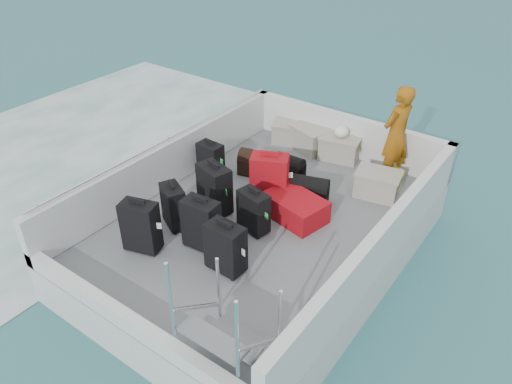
% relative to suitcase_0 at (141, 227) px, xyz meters
% --- Properties ---
extents(ground, '(160.00, 160.00, 0.00)m').
position_rel_suitcase_0_xyz_m(ground, '(0.87, 1.42, -0.97)').
color(ground, '#1D5B65').
rests_on(ground, ground).
extents(wake_foam, '(10.00, 10.00, 0.00)m').
position_rel_suitcase_0_xyz_m(wake_foam, '(-3.93, 1.42, -0.97)').
color(wake_foam, white).
rests_on(wake_foam, ground).
extents(ferry_hull, '(3.60, 5.00, 0.60)m').
position_rel_suitcase_0_xyz_m(ferry_hull, '(0.87, 1.42, -0.67)').
color(ferry_hull, silver).
rests_on(ferry_hull, ground).
extents(deck, '(3.30, 4.70, 0.02)m').
position_rel_suitcase_0_xyz_m(deck, '(0.87, 1.42, -0.36)').
color(deck, slate).
rests_on(deck, ferry_hull).
extents(deck_fittings, '(3.60, 5.00, 0.90)m').
position_rel_suitcase_0_xyz_m(deck_fittings, '(1.21, 1.10, 0.02)').
color(deck_fittings, silver).
rests_on(deck_fittings, deck).
extents(suitcase_0, '(0.51, 0.38, 0.70)m').
position_rel_suitcase_0_xyz_m(suitcase_0, '(0.00, 0.00, 0.00)').
color(suitcase_0, black).
rests_on(suitcase_0, deck).
extents(suitcase_1, '(0.47, 0.39, 0.61)m').
position_rel_suitcase_0_xyz_m(suitcase_1, '(-0.03, 0.61, -0.04)').
color(suitcase_1, black).
rests_on(suitcase_1, deck).
extents(suitcase_2, '(0.41, 0.26, 0.57)m').
position_rel_suitcase_0_xyz_m(suitcase_2, '(-0.48, 1.90, -0.06)').
color(suitcase_2, black).
rests_on(suitcase_2, deck).
extents(suitcase_3, '(0.48, 0.30, 0.70)m').
position_rel_suitcase_0_xyz_m(suitcase_3, '(0.58, 0.49, -0.00)').
color(suitcase_3, black).
rests_on(suitcase_3, deck).
extents(suitcase_4, '(0.54, 0.40, 0.72)m').
position_rel_suitcase_0_xyz_m(suitcase_4, '(0.19, 1.21, 0.01)').
color(suitcase_4, black).
rests_on(suitcase_4, deck).
extents(suitcase_5, '(0.62, 0.52, 0.73)m').
position_rel_suitcase_0_xyz_m(suitcase_5, '(0.65, 1.89, 0.02)').
color(suitcase_5, '#B90E16').
rests_on(suitcase_5, deck).
extents(suitcase_6, '(0.48, 0.29, 0.65)m').
position_rel_suitcase_0_xyz_m(suitcase_6, '(1.10, 0.33, -0.03)').
color(suitcase_6, black).
rests_on(suitcase_6, deck).
extents(suitcase_7, '(0.47, 0.33, 0.60)m').
position_rel_suitcase_0_xyz_m(suitcase_7, '(0.90, 1.16, -0.05)').
color(suitcase_7, black).
rests_on(suitcase_7, deck).
extents(suitcase_8, '(0.94, 0.72, 0.33)m').
position_rel_suitcase_0_xyz_m(suitcase_8, '(1.20, 1.73, -0.18)').
color(suitcase_8, '#B90E16').
rests_on(suitcase_8, deck).
extents(duffel_0, '(0.57, 0.42, 0.32)m').
position_rel_suitcase_0_xyz_m(duffel_0, '(0.05, 2.37, -0.19)').
color(duffel_0, black).
rests_on(duffel_0, deck).
extents(duffel_1, '(0.46, 0.31, 0.32)m').
position_rel_suitcase_0_xyz_m(duffel_1, '(0.57, 2.55, -0.19)').
color(duffel_1, black).
rests_on(duffel_1, deck).
extents(duffel_2, '(0.60, 0.45, 0.32)m').
position_rel_suitcase_0_xyz_m(duffel_2, '(1.16, 2.19, -0.19)').
color(duffel_2, black).
rests_on(duffel_2, deck).
extents(crate_0, '(0.68, 0.57, 0.35)m').
position_rel_suitcase_0_xyz_m(crate_0, '(-0.11, 3.62, -0.18)').
color(crate_0, '#ADAA97').
rests_on(crate_0, deck).
extents(crate_1, '(0.74, 0.62, 0.38)m').
position_rel_suitcase_0_xyz_m(crate_1, '(0.31, 3.62, -0.16)').
color(crate_1, '#ADAA97').
rests_on(crate_1, deck).
extents(crate_2, '(0.70, 0.55, 0.38)m').
position_rel_suitcase_0_xyz_m(crate_2, '(0.89, 3.62, -0.16)').
color(crate_2, '#ADAA97').
rests_on(crate_2, deck).
extents(crate_3, '(0.68, 0.53, 0.37)m').
position_rel_suitcase_0_xyz_m(crate_3, '(1.88, 2.93, -0.17)').
color(crate_3, '#ADAA97').
rests_on(crate_3, deck).
extents(yellow_bag, '(0.28, 0.26, 0.22)m').
position_rel_suitcase_0_xyz_m(yellow_bag, '(1.93, 3.52, -0.24)').
color(yellow_bag, yellow).
rests_on(yellow_bag, deck).
extents(white_bag, '(0.24, 0.24, 0.18)m').
position_rel_suitcase_0_xyz_m(white_bag, '(0.89, 3.62, 0.12)').
color(white_bag, white).
rests_on(white_bag, crate_2).
extents(passenger, '(0.51, 0.65, 1.54)m').
position_rel_suitcase_0_xyz_m(passenger, '(1.84, 3.50, 0.42)').
color(passenger, orange).
rests_on(passenger, deck).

